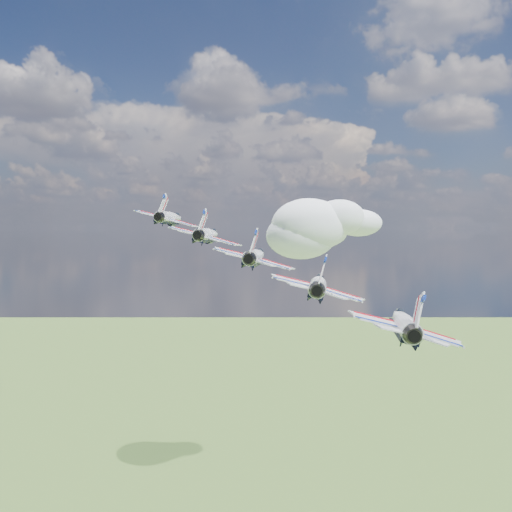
% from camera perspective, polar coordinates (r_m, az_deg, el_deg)
% --- Properties ---
extents(cloud_far, '(65.55, 51.51, 25.75)m').
position_cam_1_polar(cloud_far, '(288.26, 8.45, 3.00)').
color(cloud_far, white).
extents(jet_0, '(11.12, 14.94, 6.72)m').
position_cam_1_polar(jet_0, '(94.05, -8.53, 3.82)').
color(jet_0, white).
extents(jet_1, '(11.12, 14.94, 6.72)m').
position_cam_1_polar(jet_1, '(83.41, -4.79, 2.15)').
color(jet_1, white).
extents(jet_2, '(11.12, 14.94, 6.72)m').
position_cam_1_polar(jet_2, '(73.31, 0.00, 0.00)').
color(jet_2, white).
extents(jet_3, '(11.12, 14.94, 6.72)m').
position_cam_1_polar(jet_3, '(64.02, 6.25, -2.81)').
color(jet_3, white).
extents(jet_4, '(11.12, 14.94, 6.72)m').
position_cam_1_polar(jet_4, '(55.94, 14.50, -6.44)').
color(jet_4, white).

